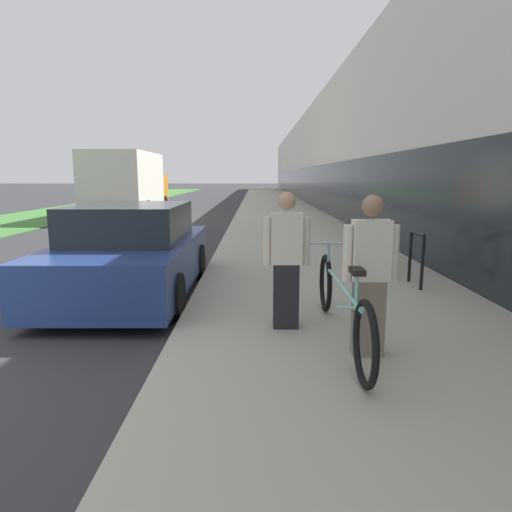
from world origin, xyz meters
name	(u,v)px	position (x,y,z in m)	size (l,w,h in m)	color
sidewalk_slab	(275,210)	(5.14, 21.00, 0.06)	(4.05, 70.00, 0.12)	#A39E8E
storefront_facade	(372,159)	(12.20, 29.00, 2.94)	(10.01, 70.00, 5.90)	silver
lawn_strip	(96,206)	(-5.66, 25.00, 0.01)	(4.31, 70.00, 0.03)	#3D7533
tandem_bicycle	(339,304)	(4.91, 1.49, 0.51)	(0.52, 2.84, 0.91)	black
person_rider	(368,276)	(5.10, 1.12, 0.89)	(0.52, 0.20, 1.52)	#756B5B
person_bystander	(284,261)	(4.37, 1.93, 0.89)	(0.52, 0.20, 1.52)	black
bike_rack_hoop	(414,253)	(6.52, 3.91, 0.64)	(0.05, 0.60, 0.84)	black
cruiser_bike_nearest	(379,249)	(6.34, 5.23, 0.50)	(0.52, 1.72, 0.88)	black
parked_sedan_curbside	(130,254)	(2.14, 3.82, 0.64)	(1.92, 4.03, 1.39)	navy
moving_truck	(126,185)	(-1.61, 17.26, 1.42)	(2.48, 6.38, 2.80)	orange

